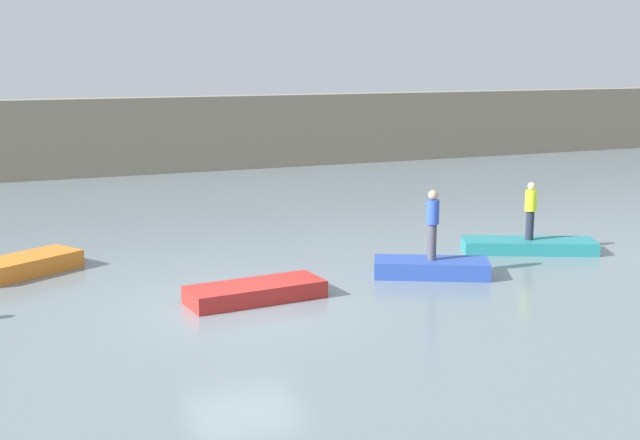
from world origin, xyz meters
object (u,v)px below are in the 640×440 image
(rowboat_orange, at_px, (25,265))
(rowboat_red, at_px, (255,292))
(person_blue_shirt, at_px, (432,221))
(rowboat_blue, at_px, (431,268))
(rowboat_teal, at_px, (529,246))
(person_hiviz_shirt, at_px, (531,208))

(rowboat_orange, bearing_deg, rowboat_red, -74.84)
(rowboat_red, xyz_separation_m, person_blue_shirt, (4.68, 0.28, 1.20))
(rowboat_orange, distance_m, rowboat_red, 6.39)
(rowboat_orange, bearing_deg, person_blue_shirt, -54.82)
(rowboat_blue, xyz_separation_m, rowboat_teal, (3.83, 1.19, -0.03))
(rowboat_red, relative_size, rowboat_blue, 1.09)
(rowboat_orange, distance_m, person_blue_shirt, 10.22)
(rowboat_orange, height_order, rowboat_blue, rowboat_orange)
(person_blue_shirt, bearing_deg, rowboat_orange, 155.61)
(rowboat_orange, relative_size, rowboat_blue, 0.97)
(rowboat_orange, height_order, person_hiviz_shirt, person_hiviz_shirt)
(person_hiviz_shirt, bearing_deg, rowboat_blue, -162.69)
(rowboat_teal, relative_size, person_blue_shirt, 2.08)
(rowboat_orange, distance_m, rowboat_blue, 10.15)
(rowboat_red, relative_size, rowboat_teal, 0.85)
(person_hiviz_shirt, bearing_deg, rowboat_red, -170.20)
(person_blue_shirt, relative_size, person_hiviz_shirt, 1.08)
(rowboat_blue, distance_m, person_hiviz_shirt, 4.14)
(person_blue_shirt, bearing_deg, rowboat_teal, 17.31)
(rowboat_orange, xyz_separation_m, person_blue_shirt, (9.25, -4.19, 1.18))
(person_blue_shirt, bearing_deg, person_hiviz_shirt, 17.31)
(rowboat_orange, relative_size, rowboat_teal, 0.75)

